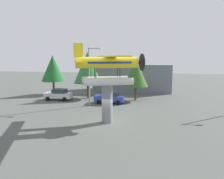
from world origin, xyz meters
TOP-DOWN VIEW (x-y plane):
  - ground_plane at (0.00, 0.00)m, footprint 140.00×140.00m
  - display_pedestal at (0.00, 0.00)m, footprint 1.10×1.10m
  - floatplane_monument at (0.12, 0.05)m, footprint 7.19×10.05m
  - car_near_silver at (-9.68, 10.43)m, footprint 4.20×2.02m
  - car_mid_blue at (-1.39, 9.29)m, footprint 4.20×2.02m
  - streetlight_primary at (-3.65, 7.28)m, footprint 1.84×0.28m
  - storefront_building at (0.91, 22.00)m, footprint 14.69×6.17m
  - tree_west at (-12.65, 15.26)m, footprint 4.10×4.10m
  - tree_east at (-5.60, 12.77)m, footprint 4.47×4.47m
  - tree_center_back at (2.15, 12.27)m, footprint 3.75×3.75m

SIDE VIEW (x-z plane):
  - ground_plane at x=0.00m, z-range 0.00..0.00m
  - car_near_silver at x=-9.68m, z-range 0.00..1.76m
  - car_mid_blue at x=-1.39m, z-range 0.00..1.76m
  - display_pedestal at x=0.00m, z-range 0.00..3.97m
  - storefront_building at x=0.91m, z-range 0.00..5.22m
  - tree_center_back at x=2.15m, z-range 1.07..7.42m
  - streetlight_primary at x=-3.65m, z-range 0.64..8.53m
  - tree_west at x=-12.65m, z-range 1.18..8.13m
  - tree_east at x=-5.60m, z-range 1.23..8.68m
  - floatplane_monument at x=0.12m, z-range 3.65..7.65m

